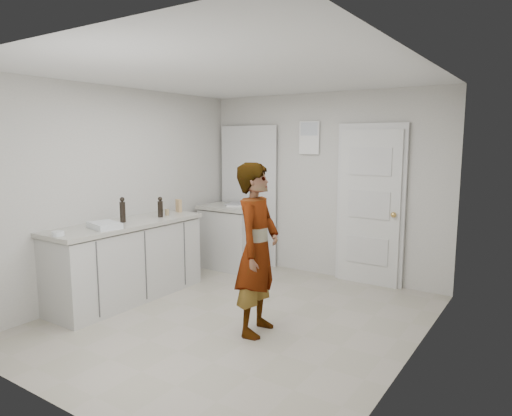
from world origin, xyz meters
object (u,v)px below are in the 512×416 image
Objects in this scene: spice_jar at (167,212)px; oil_cruet_a at (160,207)px; person at (257,249)px; cake_mix_box at (179,206)px; baking_dish at (105,225)px; oil_cruet_b at (123,210)px; egg_bowl at (58,234)px.

spice_jar is 0.17m from oil_cruet_a.
person is 2.01m from cake_mix_box.
cake_mix_box is at bearing 103.11° from oil_cruet_a.
person is at bearing -17.88° from spice_jar.
baking_dish is (-1.69, -0.44, 0.12)m from person.
egg_bowl is at bearing -85.41° from oil_cruet_b.
person reaches higher than oil_cruet_a.
oil_cruet_b is at bearing -68.44° from cake_mix_box.
person reaches higher than baking_dish.
cake_mix_box is (-1.81, 0.85, 0.18)m from person.
cake_mix_box reaches higher than spice_jar.
oil_cruet_a is (0.10, -0.43, 0.04)m from cake_mix_box.
person reaches higher than spice_jar.
oil_cruet_a is at bearing 88.57° from egg_bowl.
baking_dish is at bearing -86.92° from spice_jar.
person reaches higher than egg_bowl.
oil_cruet_b is (-0.10, -0.50, 0.02)m from oil_cruet_a.
oil_cruet_b is 2.49× the size of egg_bowl.
baking_dish is at bearing -62.86° from cake_mix_box.
person is at bearing -3.36° from cake_mix_box.
baking_dish is at bearing -88.65° from oil_cruet_a.
oil_cruet_b reaches higher than oil_cruet_a.
oil_cruet_b is 0.72× the size of baking_dish.
cake_mix_box is 0.93m from oil_cruet_b.
oil_cruet_a is 2.15× the size of egg_bowl.
baking_dish is at bearing -70.73° from oil_cruet_b.
oil_cruet_a reaches higher than cake_mix_box.
cake_mix_box is at bearing 54.40° from person.
egg_bowl is (0.07, -1.80, -0.06)m from cake_mix_box.
baking_dish is (0.12, -1.28, -0.05)m from cake_mix_box.
baking_dish is (0.02, -0.85, -0.09)m from oil_cruet_a.
person is 1.75m from baking_dish.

